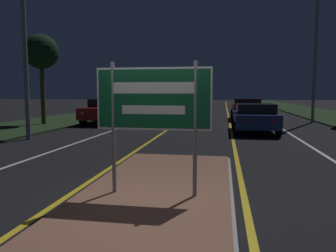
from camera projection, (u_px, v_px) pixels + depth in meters
The scene contains 15 objects.
ground_plane at pixel (147, 210), 5.24m from camera, with size 160.00×160.00×0.00m, color black.
median_island at pixel (154, 197), 5.76m from camera, with size 2.78×7.43×0.10m.
verge_left at pixel (89, 115), 26.43m from camera, with size 5.00×100.00×0.08m.
centre_line_yellow_left at pixel (193, 113), 30.02m from camera, with size 0.12×70.00×0.01m.
centre_line_yellow_right at pixel (228, 113), 29.49m from camera, with size 0.12×70.00×0.01m.
lane_line_white_left at pixel (165, 113), 30.46m from camera, with size 0.12×70.00×0.01m.
lane_line_white_right at pixel (258, 114), 29.06m from camera, with size 0.12×70.00×0.01m.
edge_line_white_left at pixel (134, 112), 30.95m from camera, with size 0.10×70.00×0.01m.
edge_line_white_right at pixel (293, 114), 28.56m from camera, with size 0.10×70.00×0.01m.
highway_sign at pixel (153, 104), 5.59m from camera, with size 2.00×0.07×2.30m.
streetlight_right_near at pixel (317, 15), 19.83m from camera, with size 0.53×0.53×10.33m.
car_receding_0 at pixel (255, 117), 15.31m from camera, with size 2.03×4.08×1.35m.
car_receding_1 at pixel (246, 109), 22.38m from camera, with size 2.04×4.36×1.47m.
car_approaching_0 at pixel (107, 110), 19.80m from camera, with size 2.00×4.43×1.49m.
roadside_palm_left at pixel (41, 53), 18.40m from camera, with size 1.94×1.94×5.05m.
Camera 1 is at (1.18, -4.94, 1.88)m, focal length 35.00 mm.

